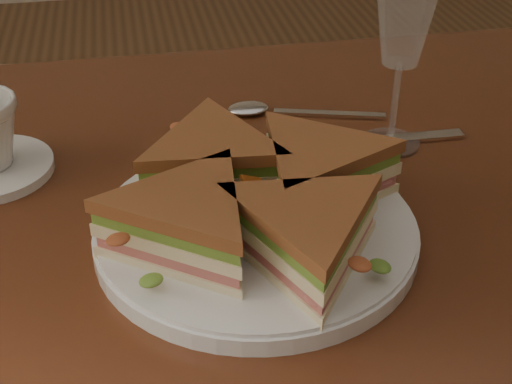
# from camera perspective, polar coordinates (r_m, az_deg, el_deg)

# --- Properties ---
(table) EXTENTS (1.20, 0.80, 0.75)m
(table) POSITION_cam_1_polar(r_m,az_deg,el_deg) (0.73, 1.59, -7.71)
(table) COLOR #3B1A0D
(table) RESTS_ON ground
(plate) EXTENTS (0.28, 0.28, 0.02)m
(plate) POSITION_cam_1_polar(r_m,az_deg,el_deg) (0.63, 0.00, -3.20)
(plate) COLOR white
(plate) RESTS_ON table
(sandwich_wedges) EXTENTS (0.33, 0.33, 0.06)m
(sandwich_wedges) POSITION_cam_1_polar(r_m,az_deg,el_deg) (0.61, 0.00, -0.39)
(sandwich_wedges) COLOR #F7E6B6
(sandwich_wedges) RESTS_ON plate
(crisps_mound) EXTENTS (0.09, 0.09, 0.05)m
(crisps_mound) POSITION_cam_1_polar(r_m,az_deg,el_deg) (0.61, 0.00, -0.71)
(crisps_mound) COLOR #C35B19
(crisps_mound) RESTS_ON plate
(spoon) EXTENTS (0.18, 0.07, 0.01)m
(spoon) POSITION_cam_1_polar(r_m,az_deg,el_deg) (0.84, 0.95, 6.55)
(spoon) COLOR silver
(spoon) RESTS_ON table
(knife) EXTENTS (0.22, 0.02, 0.00)m
(knife) POSITION_cam_1_polar(r_m,az_deg,el_deg) (0.78, 8.48, 3.91)
(knife) COLOR silver
(knife) RESTS_ON table
(wine_glass) EXTENTS (0.07, 0.07, 0.19)m
(wine_glass) POSITION_cam_1_polar(r_m,az_deg,el_deg) (0.73, 11.80, 13.28)
(wine_glass) COLOR white
(wine_glass) RESTS_ON table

